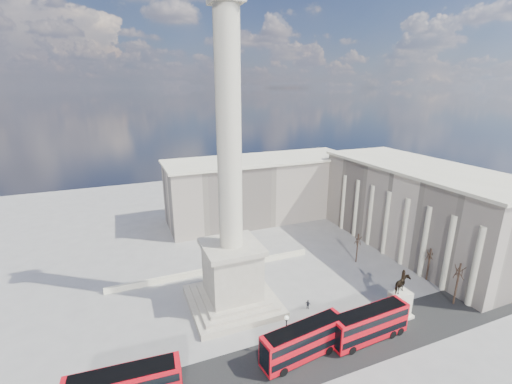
{
  "coord_description": "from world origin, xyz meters",
  "views": [
    {
      "loc": [
        -14.94,
        -41.98,
        34.4
      ],
      "look_at": [
        3.73,
        3.88,
        19.33
      ],
      "focal_mm": 24.0,
      "sensor_mm": 36.0,
      "label": 1
    }
  ],
  "objects": [
    {
      "name": "building_northeast",
      "position": [
        20.0,
        40.0,
        8.32
      ],
      "size": [
        51.0,
        17.0,
        16.6
      ],
      "color": "#C0B19D",
      "rests_on": "ground"
    },
    {
      "name": "victorian_lamp",
      "position": [
        2.85,
        -8.78,
        3.72
      ],
      "size": [
        0.54,
        0.54,
        6.31
      ],
      "rotation": [
        0.0,
        0.0,
        -0.38
      ],
      "color": "black",
      "rests_on": "ground"
    },
    {
      "name": "bare_tree_near",
      "position": [
        34.07,
        -8.91,
        6.18
      ],
      "size": [
        1.79,
        1.79,
        7.84
      ],
      "rotation": [
        0.0,
        0.0,
        0.36
      ],
      "color": "#332319",
      "rests_on": "ground"
    },
    {
      "name": "pedestrian_crossing",
      "position": [
        10.86,
        -0.97,
        0.8
      ],
      "size": [
        0.92,
        0.96,
        1.61
      ],
      "primitive_type": "imported",
      "rotation": [
        0.0,
        0.0,
        2.31
      ],
      "color": "#24242A",
      "rests_on": "ground"
    },
    {
      "name": "nelsons_column",
      "position": [
        0.0,
        5.0,
        12.92
      ],
      "size": [
        14.0,
        14.0,
        49.85
      ],
      "color": "#B1A994",
      "rests_on": "ground"
    },
    {
      "name": "equestrian_statue",
      "position": [
        23.01,
        -7.97,
        2.85
      ],
      "size": [
        3.93,
        2.95,
        8.21
      ],
      "color": "beige",
      "rests_on": "ground"
    },
    {
      "name": "pedestrian_standing",
      "position": [
        27.94,
        -3.34,
        0.9
      ],
      "size": [
        0.92,
        0.74,
        1.79
      ],
      "primitive_type": "imported",
      "rotation": [
        0.0,
        0.0,
        3.21
      ],
      "color": "#24242A",
      "rests_on": "ground"
    },
    {
      "name": "pedestrian_walking",
      "position": [
        27.98,
        -3.85,
        0.76
      ],
      "size": [
        0.56,
        0.37,
        1.52
      ],
      "primitive_type": "imported",
      "rotation": [
        0.0,
        0.0,
        0.0
      ],
      "color": "#24242A",
      "rests_on": "ground"
    },
    {
      "name": "bare_tree_far",
      "position": [
        28.15,
        8.96,
        5.16
      ],
      "size": [
        1.6,
        1.6,
        6.55
      ],
      "rotation": [
        0.0,
        0.0,
        0.16
      ],
      "color": "#332319",
      "rests_on": "ground"
    },
    {
      "name": "red_bus_b",
      "position": [
        4.95,
        -9.87,
        2.56
      ],
      "size": [
        12.3,
        4.25,
        4.89
      ],
      "rotation": [
        0.0,
        0.0,
        0.13
      ],
      "color": "red",
      "rests_on": "ground"
    },
    {
      "name": "asphalt_road",
      "position": [
        5.0,
        -10.0,
        0.0
      ],
      "size": [
        120.0,
        9.0,
        0.01
      ],
      "primitive_type": "cube",
      "color": "black",
      "rests_on": "ground"
    },
    {
      "name": "bare_tree_mid",
      "position": [
        35.97,
        -1.67,
        5.32
      ],
      "size": [
        1.78,
        1.78,
        6.75
      ],
      "rotation": [
        0.0,
        0.0,
        0.42
      ],
      "color": "#332319",
      "rests_on": "ground"
    },
    {
      "name": "balustrade_wall",
      "position": [
        0.0,
        16.0,
        0.55
      ],
      "size": [
        40.0,
        0.6,
        1.1
      ],
      "primitive_type": "cube",
      "color": "beige",
      "rests_on": "ground"
    },
    {
      "name": "building_east",
      "position": [
        45.0,
        10.0,
        9.32
      ],
      "size": [
        19.0,
        46.0,
        18.6
      ],
      "color": "#C0B19D",
      "rests_on": "ground"
    },
    {
      "name": "red_bus_c",
      "position": [
        15.29,
        -10.38,
        2.56
      ],
      "size": [
        12.15,
        3.41,
        4.88
      ],
      "rotation": [
        0.0,
        0.0,
        0.05
      ],
      "color": "red",
      "rests_on": "ground"
    },
    {
      "name": "ground",
      "position": [
        0.0,
        0.0,
        0.0
      ],
      "size": [
        180.0,
        180.0,
        0.0
      ],
      "primitive_type": "plane",
      "color": "gray",
      "rests_on": "ground"
    }
  ]
}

